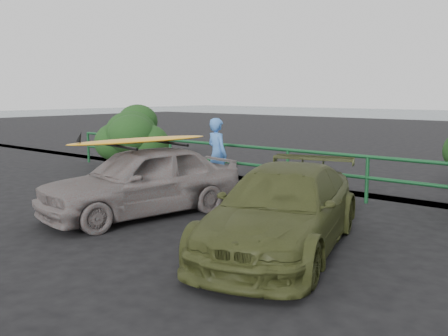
% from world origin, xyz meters
% --- Properties ---
extents(ground, '(80.00, 80.00, 0.00)m').
position_xyz_m(ground, '(0.00, 0.00, 0.00)').
color(ground, black).
extents(guardrail, '(14.00, 0.08, 1.04)m').
position_xyz_m(guardrail, '(0.00, 5.00, 0.52)').
color(guardrail, '#134523').
rests_on(guardrail, ground).
extents(shrub_left, '(3.20, 2.40, 1.96)m').
position_xyz_m(shrub_left, '(-4.80, 5.40, 0.98)').
color(shrub_left, '#1B3E16').
rests_on(shrub_left, ground).
extents(sedan, '(2.34, 4.22, 1.36)m').
position_xyz_m(sedan, '(0.12, 1.23, 0.68)').
color(sedan, slate).
rests_on(sedan, ground).
extents(olive_vehicle, '(2.91, 4.59, 1.24)m').
position_xyz_m(olive_vehicle, '(3.39, 1.13, 0.62)').
color(olive_vehicle, '#3A3F1C').
rests_on(olive_vehicle, ground).
extents(man, '(0.73, 0.58, 1.76)m').
position_xyz_m(man, '(-0.31, 3.94, 0.88)').
color(man, '#4379C9').
rests_on(man, ground).
extents(roof_rack, '(1.77, 1.40, 0.05)m').
position_xyz_m(roof_rack, '(0.12, 1.23, 1.38)').
color(roof_rack, black).
rests_on(roof_rack, sedan).
extents(surfboard, '(1.17, 3.01, 0.09)m').
position_xyz_m(surfboard, '(0.12, 1.23, 1.45)').
color(surfboard, orange).
rests_on(surfboard, roof_rack).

